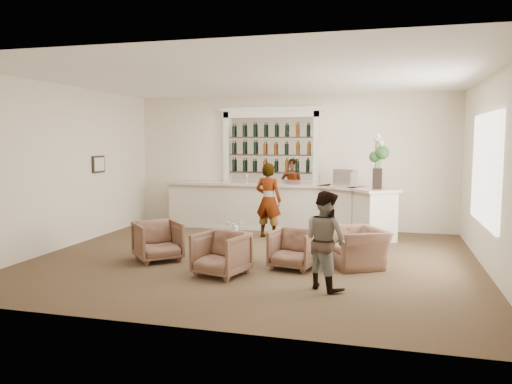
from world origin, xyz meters
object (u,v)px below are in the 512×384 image
sommelier (268,200)px  armchair_center (221,254)px  flower_vase (378,158)px  cocktail_table (234,247)px  espresso_machine (345,177)px  armchair_left (158,241)px  bar_counter (280,207)px  armchair_right (294,249)px  guest (325,240)px  armchair_far (356,247)px

sommelier → armchair_center: bearing=101.4°
armchair_center → flower_vase: size_ratio=0.66×
cocktail_table → espresso_machine: espresso_machine is taller
cocktail_table → flower_vase: 3.90m
armchair_center → armchair_left: bearing=171.3°
bar_counter → armchair_right: bar_counter is taller
guest → flower_vase: size_ratio=1.23×
cocktail_table → guest: size_ratio=0.47×
armchair_right → flower_vase: bearing=75.7°
sommelier → armchair_left: size_ratio=2.13×
guest → espresso_machine: espresso_machine is taller
cocktail_table → flower_vase: flower_vase is taller
guest → flower_vase: 4.06m
guest → armchair_far: size_ratio=1.43×
bar_counter → sommelier: size_ratio=3.38×
bar_counter → sommelier: 0.98m
armchair_right → armchair_left: bearing=-167.3°
armchair_right → armchair_center: bearing=-134.0°
espresso_machine → armchair_left: bearing=-109.8°
armchair_left → espresso_machine: (3.07, 3.49, 0.97)m
cocktail_table → guest: (1.81, -1.27, 0.48)m
sommelier → armchair_far: size_ratio=1.66×
bar_counter → sommelier: bearing=-93.7°
armchair_right → flower_vase: size_ratio=0.62×
bar_counter → armchair_center: 4.22m
armchair_far → bar_counter: bearing=-176.6°
cocktail_table → sommelier: bearing=87.6°
armchair_left → armchair_far: size_ratio=0.78×
armchair_left → guest: bearing=-60.1°
sommelier → guest: sommelier is taller
armchair_far → espresso_machine: (-0.45, 2.96, 1.00)m
armchair_right → espresso_machine: 3.59m
armchair_right → guest: bearing=-46.7°
bar_counter → armchair_right: (0.99, -3.47, -0.24)m
cocktail_table → armchair_center: size_ratio=0.89×
armchair_far → flower_vase: flower_vase is taller
guest → sommelier: bearing=-26.6°
espresso_machine → flower_vase: 1.05m
armchair_right → armchair_far: bearing=33.6°
bar_counter → armchair_right: bearing=-74.1°
bar_counter → flower_vase: size_ratio=4.84×
cocktail_table → armchair_left: 1.39m
sommelier → flower_vase: size_ratio=1.43×
armchair_far → armchair_right: bearing=-97.2°
bar_counter → sommelier: sommelier is taller
bar_counter → flower_vase: flower_vase is taller
cocktail_table → armchair_center: armchair_center is taller
espresso_machine → armchair_center: bearing=-89.9°
bar_counter → cocktail_table: size_ratio=8.34×
armchair_right → espresso_machine: bearing=91.0°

